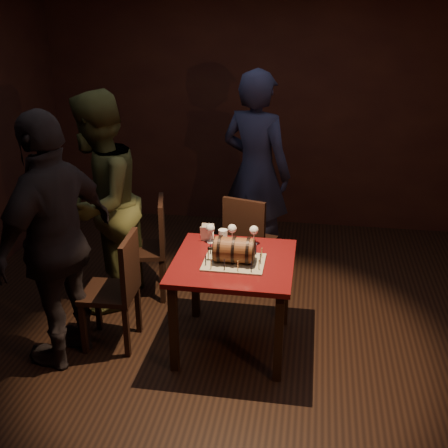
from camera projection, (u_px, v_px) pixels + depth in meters
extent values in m
plane|color=black|center=(227.00, 332.00, 4.65)|extent=(5.00, 5.00, 0.00)
cube|color=black|center=(261.00, 107.00, 6.39)|extent=(5.00, 0.04, 2.80)
cube|color=black|center=(107.00, 392.00, 1.83)|extent=(5.00, 0.04, 2.80)
cube|color=#430B0D|center=(233.00, 263.00, 4.21)|extent=(0.90, 0.90, 0.04)
cube|color=black|center=(174.00, 328.00, 4.06)|extent=(0.06, 0.06, 0.71)
cube|color=black|center=(279.00, 338.00, 3.95)|extent=(0.06, 0.06, 0.71)
cube|color=black|center=(195.00, 279.00, 4.76)|extent=(0.06, 0.06, 0.71)
cube|color=black|center=(285.00, 286.00, 4.64)|extent=(0.06, 0.06, 0.71)
cube|color=gray|center=(234.00, 262.00, 4.16)|extent=(0.45, 0.35, 0.01)
cylinder|color=brown|center=(234.00, 250.00, 4.12)|extent=(0.28, 0.19, 0.19)
cylinder|color=black|center=(220.00, 249.00, 4.13)|extent=(0.02, 0.20, 0.20)
cylinder|color=black|center=(234.00, 250.00, 4.12)|extent=(0.02, 0.20, 0.20)
cylinder|color=black|center=(248.00, 251.00, 4.10)|extent=(0.02, 0.20, 0.20)
cylinder|color=black|center=(215.00, 249.00, 4.14)|extent=(0.01, 0.18, 0.18)
cylinder|color=black|center=(254.00, 251.00, 4.10)|extent=(0.01, 0.18, 0.18)
cylinder|color=black|center=(212.00, 248.00, 4.14)|extent=(0.04, 0.02, 0.02)
sphere|color=black|center=(209.00, 248.00, 4.15)|extent=(0.03, 0.03, 0.03)
cylinder|color=#FCF197|center=(211.00, 264.00, 4.03)|extent=(0.01, 0.01, 0.08)
cylinder|color=black|center=(211.00, 258.00, 4.01)|extent=(0.00, 0.00, 0.01)
cylinder|color=black|center=(224.00, 265.00, 4.02)|extent=(0.01, 0.01, 0.08)
cylinder|color=black|center=(224.00, 259.00, 4.00)|extent=(0.00, 0.00, 0.01)
cylinder|color=#FCF197|center=(238.00, 266.00, 4.00)|extent=(0.01, 0.01, 0.08)
cylinder|color=black|center=(238.00, 260.00, 3.98)|extent=(0.00, 0.00, 0.01)
cylinder|color=black|center=(251.00, 267.00, 3.99)|extent=(0.01, 0.01, 0.08)
cylinder|color=black|center=(251.00, 261.00, 3.97)|extent=(0.00, 0.00, 0.01)
cylinder|color=#FCF197|center=(259.00, 264.00, 4.02)|extent=(0.01, 0.01, 0.08)
cylinder|color=black|center=(259.00, 259.00, 4.00)|extent=(0.00, 0.00, 0.01)
cylinder|color=black|center=(260.00, 259.00, 4.11)|extent=(0.01, 0.01, 0.08)
cylinder|color=black|center=(260.00, 253.00, 4.09)|extent=(0.00, 0.00, 0.01)
cylinder|color=#FCF197|center=(262.00, 253.00, 4.20)|extent=(0.01, 0.01, 0.08)
cylinder|color=black|center=(262.00, 247.00, 4.18)|extent=(0.00, 0.00, 0.01)
cylinder|color=black|center=(256.00, 250.00, 4.25)|extent=(0.01, 0.01, 0.08)
cylinder|color=black|center=(256.00, 244.00, 4.23)|extent=(0.00, 0.00, 0.01)
cylinder|color=#FCF197|center=(243.00, 249.00, 4.26)|extent=(0.01, 0.01, 0.08)
cylinder|color=black|center=(243.00, 243.00, 4.25)|extent=(0.00, 0.00, 0.01)
cylinder|color=black|center=(231.00, 248.00, 4.28)|extent=(0.01, 0.01, 0.08)
cylinder|color=black|center=(231.00, 243.00, 4.26)|extent=(0.00, 0.00, 0.01)
cylinder|color=#FCF197|center=(218.00, 247.00, 4.29)|extent=(0.01, 0.01, 0.08)
cylinder|color=black|center=(218.00, 242.00, 4.28)|extent=(0.00, 0.00, 0.01)
cylinder|color=black|center=(211.00, 249.00, 4.26)|extent=(0.01, 0.01, 0.08)
cylinder|color=black|center=(211.00, 244.00, 4.24)|extent=(0.00, 0.00, 0.01)
cylinder|color=#FCF197|center=(208.00, 255.00, 4.17)|extent=(0.01, 0.01, 0.08)
cylinder|color=black|center=(208.00, 249.00, 4.15)|extent=(0.00, 0.00, 0.01)
cylinder|color=black|center=(206.00, 260.00, 4.08)|extent=(0.01, 0.01, 0.08)
cylinder|color=black|center=(206.00, 255.00, 4.06)|extent=(0.00, 0.00, 0.01)
cylinder|color=silver|center=(211.00, 242.00, 4.50)|extent=(0.06, 0.06, 0.01)
cylinder|color=silver|center=(210.00, 237.00, 4.48)|extent=(0.01, 0.01, 0.09)
sphere|color=silver|center=(210.00, 228.00, 4.45)|extent=(0.07, 0.07, 0.07)
sphere|color=#591114|center=(210.00, 229.00, 4.45)|extent=(0.05, 0.05, 0.05)
cylinder|color=silver|center=(232.00, 243.00, 4.49)|extent=(0.06, 0.06, 0.01)
cylinder|color=silver|center=(232.00, 237.00, 4.47)|extent=(0.01, 0.01, 0.09)
sphere|color=silver|center=(232.00, 229.00, 4.44)|extent=(0.07, 0.07, 0.07)
cylinder|color=silver|center=(254.00, 244.00, 4.46)|extent=(0.06, 0.06, 0.01)
cylinder|color=silver|center=(254.00, 239.00, 4.44)|extent=(0.01, 0.01, 0.09)
sphere|color=silver|center=(254.00, 230.00, 4.42)|extent=(0.07, 0.07, 0.07)
sphere|color=#BF594C|center=(254.00, 231.00, 4.42)|extent=(0.05, 0.05, 0.05)
cylinder|color=silver|center=(223.00, 239.00, 4.38)|extent=(0.07, 0.07, 0.15)
cylinder|color=#9E5414|center=(223.00, 241.00, 4.39)|extent=(0.06, 0.06, 0.11)
cylinder|color=white|center=(223.00, 233.00, 4.37)|extent=(0.06, 0.06, 0.02)
cube|color=black|center=(251.00, 242.00, 5.23)|extent=(0.49, 0.49, 0.04)
cube|color=black|center=(273.00, 261.00, 5.40)|extent=(0.04, 0.04, 0.43)
cube|color=black|center=(241.00, 254.00, 5.53)|extent=(0.04, 0.04, 0.43)
cube|color=black|center=(261.00, 276.00, 5.11)|extent=(0.04, 0.04, 0.43)
cube|color=black|center=(227.00, 269.00, 5.24)|extent=(0.04, 0.04, 0.43)
cube|color=black|center=(244.00, 224.00, 4.98)|extent=(0.40, 0.14, 0.46)
cube|color=black|center=(143.00, 250.00, 5.07)|extent=(0.48, 0.48, 0.04)
cube|color=black|center=(127.00, 266.00, 5.30)|extent=(0.04, 0.04, 0.43)
cube|color=black|center=(124.00, 283.00, 4.99)|extent=(0.04, 0.04, 0.43)
cube|color=black|center=(163.00, 264.00, 5.32)|extent=(0.04, 0.04, 0.43)
cube|color=black|center=(163.00, 282.00, 5.01)|extent=(0.04, 0.04, 0.43)
cube|color=black|center=(162.00, 224.00, 4.98)|extent=(0.14, 0.40, 0.46)
cube|color=black|center=(109.00, 293.00, 4.35)|extent=(0.42, 0.42, 0.04)
cube|color=black|center=(98.00, 306.00, 4.62)|extent=(0.04, 0.04, 0.43)
cube|color=black|center=(84.00, 329.00, 4.31)|extent=(0.04, 0.04, 0.43)
cube|color=black|center=(138.00, 309.00, 4.58)|extent=(0.04, 0.04, 0.43)
cube|color=black|center=(127.00, 332.00, 4.27)|extent=(0.04, 0.04, 0.43)
cube|color=black|center=(130.00, 265.00, 4.24)|extent=(0.06, 0.40, 0.46)
imported|color=#1A1D35|center=(256.00, 173.00, 5.43)|extent=(0.85, 0.72, 1.98)
imported|color=#3F4120|center=(99.00, 204.00, 4.75)|extent=(0.76, 0.96, 1.90)
imported|color=black|center=(56.00, 242.00, 4.00)|extent=(0.78, 1.21, 1.91)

